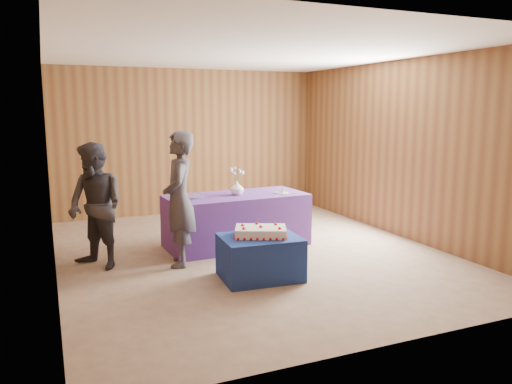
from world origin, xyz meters
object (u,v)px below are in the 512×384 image
vase (237,188)px  guest_left (179,199)px  cake_table (260,257)px  serving_table (236,220)px  sheet_cake (261,232)px  guest_right (96,206)px

vase → guest_left: (-0.98, -0.55, -0.00)m
cake_table → guest_left: 1.28m
serving_table → guest_left: 1.22m
sheet_cake → guest_left: (-0.75, 0.84, 0.30)m
cake_table → sheet_cake: bearing=55.4°
cake_table → guest_left: size_ratio=0.53×
cake_table → guest_right: (-1.71, 1.15, 0.53)m
serving_table → sheet_cake: size_ratio=2.77×
serving_table → sheet_cake: bearing=-102.3°
sheet_cake → vase: (0.23, 1.40, 0.30)m
sheet_cake → serving_table: bearing=104.4°
sheet_cake → guest_right: guest_right is taller
sheet_cake → guest_right: size_ratio=0.46×
sheet_cake → vase: size_ratio=3.59×
cake_table → vase: size_ratio=4.47×
sheet_cake → vase: bearing=104.0°
serving_table → guest_right: bearing=-174.9°
serving_table → guest_right: size_ratio=1.27×
sheet_cake → vase: 1.45m
guest_right → guest_left: bearing=38.4°
cake_table → guest_left: (-0.73, 0.86, 0.60)m
cake_table → serving_table: size_ratio=0.45×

